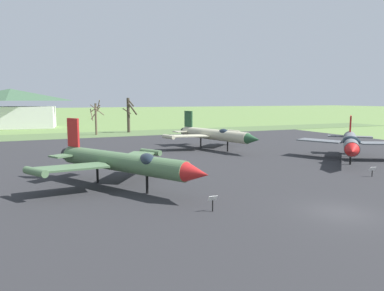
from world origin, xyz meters
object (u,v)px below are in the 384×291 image
(jet_fighter_front_left, at_px, (123,162))
(info_placard_front_left, at_px, (213,202))
(jet_fighter_rear_center, at_px, (215,134))
(info_placard_front_right, at_px, (372,171))
(jet_fighter_front_right, at_px, (351,142))
(visitor_building, at_px, (11,109))

(jet_fighter_front_left, distance_m, info_placard_front_left, 8.97)
(jet_fighter_rear_center, bearing_deg, info_placard_front_left, -117.34)
(jet_fighter_rear_center, bearing_deg, info_placard_front_right, -77.00)
(jet_fighter_front_left, height_order, info_placard_front_left, jet_fighter_front_left)
(jet_fighter_front_right, height_order, jet_fighter_rear_center, jet_fighter_rear_center)
(jet_fighter_rear_center, distance_m, visitor_building, 60.34)
(visitor_building, bearing_deg, info_placard_front_left, -79.19)
(info_placard_front_left, xyz_separation_m, jet_fighter_rear_center, (12.82, 24.80, 1.48))
(jet_fighter_front_left, height_order, info_placard_front_right, jet_fighter_front_left)
(info_placard_front_left, distance_m, jet_fighter_rear_center, 27.96)
(jet_fighter_front_right, relative_size, info_placard_front_right, 13.63)
(jet_fighter_front_right, height_order, info_placard_front_right, jet_fighter_front_right)
(jet_fighter_front_left, distance_m, jet_fighter_rear_center, 23.63)
(jet_fighter_rear_center, bearing_deg, jet_fighter_front_left, -134.66)
(info_placard_front_right, distance_m, jet_fighter_rear_center, 22.11)
(jet_fighter_front_left, bearing_deg, jet_fighter_rear_center, 45.34)
(jet_fighter_front_left, xyz_separation_m, info_placard_front_left, (3.79, -7.99, -1.49))
(visitor_building, bearing_deg, jet_fighter_front_right, -61.01)
(info_placard_front_left, bearing_deg, visitor_building, 100.81)
(jet_fighter_front_right, bearing_deg, jet_fighter_rear_center, 124.37)
(info_placard_front_left, height_order, jet_fighter_rear_center, jet_fighter_rear_center)
(jet_fighter_front_left, relative_size, jet_fighter_rear_center, 0.93)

